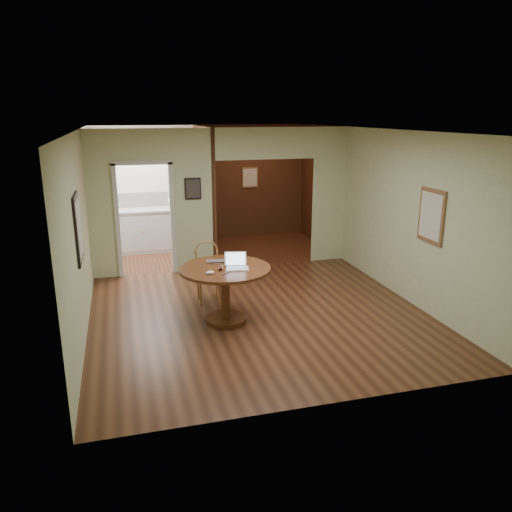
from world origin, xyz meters
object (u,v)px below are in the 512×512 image
object	(u,v)px
chair	(208,268)
closed_laptop	(218,262)
dining_table	(225,281)
open_laptop	(236,264)

from	to	relation	value
chair	closed_laptop	xyz separation A→B (m)	(0.05, -0.63, 0.29)
dining_table	closed_laptop	bearing A→B (deg)	102.55
chair	dining_table	bearing A→B (deg)	-81.96
dining_table	open_laptop	xyz separation A→B (m)	(0.15, -0.07, 0.27)
chair	closed_laptop	distance (m)	0.69
open_laptop	dining_table	bearing A→B (deg)	167.90
dining_table	closed_laptop	xyz separation A→B (m)	(-0.05, 0.24, 0.23)
open_laptop	closed_laptop	xyz separation A→B (m)	(-0.21, 0.31, -0.05)
dining_table	open_laptop	distance (m)	0.32
open_laptop	closed_laptop	distance (m)	0.38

